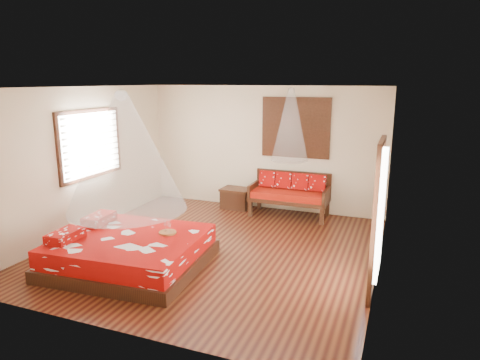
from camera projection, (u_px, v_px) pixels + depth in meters
name	position (u px, v px, depth m)	size (l,w,h in m)	color
room	(213.00, 171.00, 7.25)	(5.54, 5.54, 2.84)	black
bed	(130.00, 251.00, 6.82)	(2.41, 2.21, 0.65)	black
daybed	(290.00, 192.00, 9.35)	(1.69, 0.75, 0.94)	black
storage_chest	(236.00, 198.00, 9.94)	(0.71, 0.54, 0.47)	black
shutter_panel	(296.00, 128.00, 9.35)	(1.52, 0.06, 1.32)	black
window_left	(91.00, 144.00, 8.32)	(0.10, 1.74, 1.34)	black
glazed_door	(376.00, 219.00, 5.83)	(0.08, 1.02, 2.16)	black
wine_tray	(167.00, 230.00, 6.88)	(0.28, 0.28, 0.23)	brown
mosquito_net_main	(125.00, 152.00, 6.45)	(1.82, 1.82, 1.80)	silver
mosquito_net_daybed	(290.00, 125.00, 8.90)	(0.78, 0.78, 1.50)	silver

